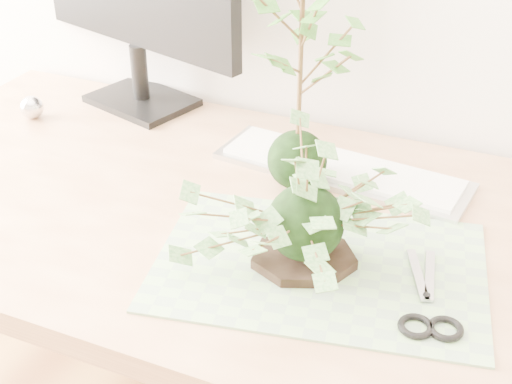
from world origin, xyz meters
TOP-DOWN VIEW (x-y plane):
  - desk at (0.04, 1.23)m, footprint 1.60×0.70m
  - cutting_mat at (0.10, 1.14)m, footprint 0.51×0.39m
  - stone_dish at (0.08, 1.13)m, footprint 0.20×0.20m
  - ivy_kokedama at (0.08, 1.13)m, footprint 0.34×0.34m
  - maple_kokedama at (-0.01, 1.34)m, footprint 0.28×0.28m
  - keyboard at (0.05, 1.41)m, footprint 0.46×0.18m
  - foil_ball at (-0.59, 1.37)m, footprint 0.05×0.05m
  - scissors at (0.26, 1.09)m, footprint 0.09×0.19m

SIDE VIEW (x-z plane):
  - desk at x=0.04m, z-range 0.28..1.02m
  - cutting_mat at x=0.10m, z-range 0.74..0.74m
  - scissors at x=0.26m, z-range 0.74..0.75m
  - keyboard at x=0.05m, z-range 0.74..0.76m
  - stone_dish at x=0.08m, z-range 0.74..0.76m
  - foil_ball at x=-0.59m, z-range 0.74..0.79m
  - ivy_kokedama at x=0.08m, z-range 0.76..0.97m
  - maple_kokedama at x=-0.01m, z-range 0.82..1.24m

